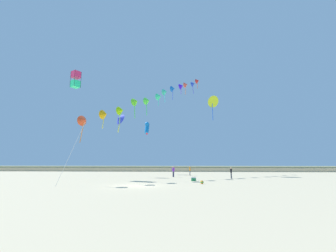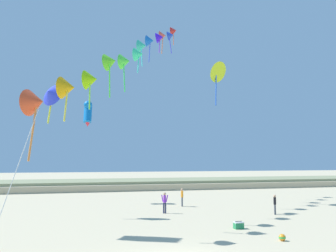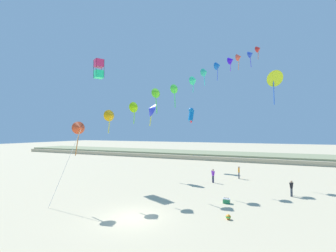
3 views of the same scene
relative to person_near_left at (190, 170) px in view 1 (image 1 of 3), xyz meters
The scene contains 12 objects.
ground_plane 18.11m from the person_near_left, 107.58° to the right, with size 240.00×240.00×0.00m, color beige.
dune_ridge 23.77m from the person_near_left, 103.29° to the left, with size 120.00×12.46×1.25m.
person_near_left is the anchor object (origin of this frame).
person_near_right 8.61m from the person_near_left, 49.91° to the right, with size 0.42×0.44×1.53m.
person_mid_center 4.56m from the person_near_left, 125.15° to the right, with size 0.54×0.36×1.66m.
kite_banner_string 13.71m from the person_near_left, 148.05° to the right, with size 15.84×29.70×21.36m.
large_kite_low_lead 13.05m from the person_near_left, 146.08° to the left, with size 1.00×1.46×2.71m.
large_kite_mid_trail 14.69m from the person_near_left, 165.24° to the right, with size 2.26×2.20×3.38m.
large_kite_high_solo 13.44m from the person_near_left, 25.69° to the left, with size 2.69×2.39×4.77m.
large_kite_outer_drift 23.40m from the person_near_left, 157.52° to the right, with size 1.53×1.53×2.53m.
beach_cooler 11.19m from the person_near_left, 89.11° to the right, with size 0.58×0.41×0.46m.
beach_ball 14.85m from the person_near_left, 86.60° to the right, with size 0.36×0.36×0.36m.
Camera 1 is at (4.58, -21.65, 2.16)m, focal length 24.00 mm.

